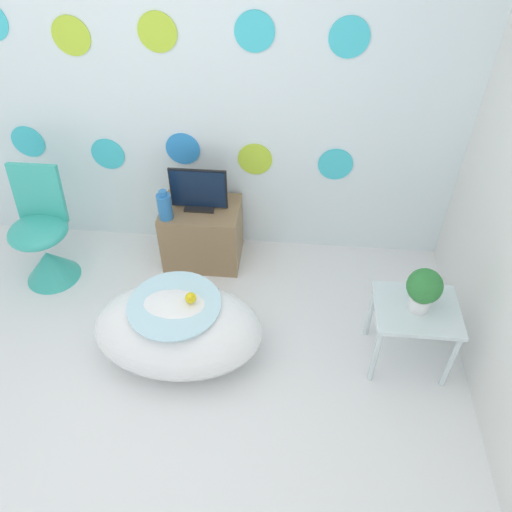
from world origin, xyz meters
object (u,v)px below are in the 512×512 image
(chair, at_px, (45,247))
(vase, at_px, (165,206))
(tv, at_px, (199,191))
(potted_plant_left, at_px, (424,289))
(bathtub, at_px, (178,329))

(chair, distance_m, vase, 0.89)
(tv, xyz_separation_m, potted_plant_left, (1.34, -0.78, 0.01))
(tv, relative_size, vase, 1.80)
(tv, bearing_deg, chair, -164.42)
(tv, height_order, vase, tv)
(chair, xyz_separation_m, vase, (0.82, 0.16, 0.28))
(tv, height_order, potted_plant_left, tv)
(chair, relative_size, potted_plant_left, 3.07)
(vase, bearing_deg, potted_plant_left, -22.94)
(chair, xyz_separation_m, potted_plant_left, (2.37, -0.50, 0.33))
(chair, xyz_separation_m, tv, (1.03, 0.29, 0.32))
(bathtub, distance_m, chair, 1.20)
(vase, height_order, potted_plant_left, potted_plant_left)
(bathtub, height_order, chair, chair)
(bathtub, xyz_separation_m, tv, (-0.01, 0.89, 0.35))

